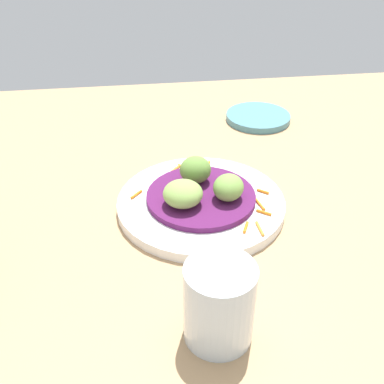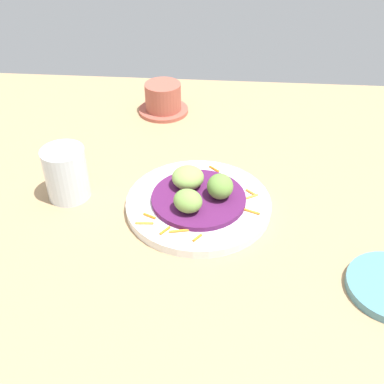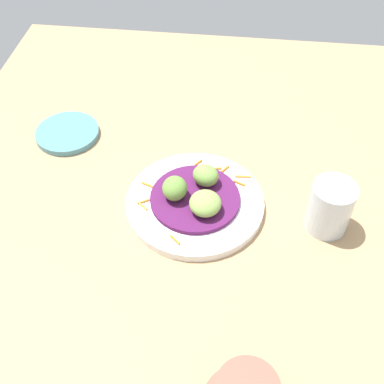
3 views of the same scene
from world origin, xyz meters
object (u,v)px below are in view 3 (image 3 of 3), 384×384
object	(u,v)px
guac_scoop_right	(175,188)
side_plate_small	(67,133)
main_plate	(195,203)
guac_scoop_center	(205,177)
water_glass	(330,207)
guac_scoop_left	(205,203)

from	to	relation	value
guac_scoop_right	side_plate_small	distance (cm)	29.39
main_plate	side_plate_small	world-z (taller)	main_plate
guac_scoop_center	water_glass	world-z (taller)	water_glass
guac_scoop_right	guac_scoop_center	bearing A→B (deg)	-54.50
guac_scoop_left	guac_scoop_right	world-z (taller)	guac_scoop_right
guac_scoop_right	water_glass	size ratio (longest dim) A/B	0.51
water_glass	guac_scoop_right	bearing A→B (deg)	87.13
main_plate	guac_scoop_left	xyz separation A→B (cm)	(-2.83, -2.02, 3.35)
main_plate	guac_scoop_center	xyz separation A→B (cm)	(3.16, -1.44, 3.42)
guac_scoop_center	side_plate_small	world-z (taller)	guac_scoop_center
guac_scoop_center	water_glass	distance (cm)	21.53
main_plate	guac_scoop_right	size ratio (longest dim) A/B	5.19
guac_scoop_right	side_plate_small	bearing A→B (deg)	56.56
guac_scoop_right	water_glass	bearing A→B (deg)	-92.87
main_plate	guac_scoop_right	world-z (taller)	guac_scoop_right
main_plate	water_glass	distance (cm)	22.81
guac_scoop_center	guac_scoop_right	xyz separation A→B (cm)	(-3.50, 4.90, 0.22)
guac_scoop_right	water_glass	world-z (taller)	water_glass
guac_scoop_right	side_plate_small	size ratio (longest dim) A/B	0.37
side_plate_small	guac_scoop_right	bearing A→B (deg)	-123.44
main_plate	guac_scoop_center	world-z (taller)	guac_scoop_center
guac_scoop_left	guac_scoop_right	xyz separation A→B (cm)	(2.50, 5.48, 0.29)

